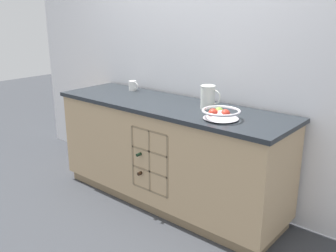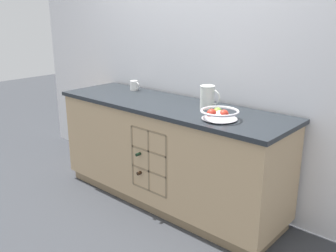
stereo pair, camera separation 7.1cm
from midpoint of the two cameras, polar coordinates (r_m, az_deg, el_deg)
name	(u,v)px [view 1 (the left image)]	position (r m, az deg, el deg)	size (l,w,h in m)	color
ground_plane	(168,200)	(3.51, -0.59, -11.15)	(14.00, 14.00, 0.00)	#383A3F
back_wall	(195,56)	(3.41, 3.56, 10.55)	(4.54, 0.06, 2.55)	white
kitchen_island	(168,153)	(3.32, -0.63, -4.12)	(2.18, 0.68, 0.91)	#8B7354
fruit_bowl	(221,113)	(2.73, 7.30, 1.94)	(0.28, 0.28, 0.08)	silver
white_pitcher	(208,97)	(3.00, 5.47, 4.48)	(0.18, 0.12, 0.19)	silver
ceramic_mug	(133,86)	(3.72, -5.91, 6.13)	(0.11, 0.07, 0.09)	white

